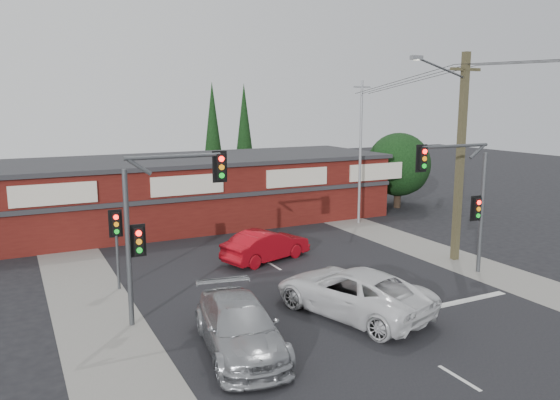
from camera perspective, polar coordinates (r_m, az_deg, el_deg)
name	(u,v)px	position (r m, az deg, el deg)	size (l,w,h in m)	color
ground	(343,308)	(21.21, 6.65, -11.17)	(120.00, 120.00, 0.00)	black
road_strip	(284,272)	(25.28, 0.38, -7.51)	(14.00, 70.00, 0.01)	black
verge_left	(90,302)	(22.92, -19.22, -10.00)	(3.00, 70.00, 0.02)	gray
verge_right	(427,250)	(29.96, 15.08, -5.02)	(3.00, 70.00, 0.02)	gray
stop_line	(442,306)	(22.17, 16.55, -10.53)	(6.50, 0.35, 0.01)	silver
white_suv	(352,291)	(20.47, 7.54, -9.44)	(2.83, 6.13, 1.70)	silver
silver_suv	(240,327)	(17.51, -4.23, -13.06)	(2.24, 5.51, 1.60)	#9C9EA1
red_sedan	(266,245)	(26.86, -1.46, -4.76)	(1.62, 4.64, 1.53)	#A60A14
lane_dashes	(316,291)	(22.85, 3.76, -9.48)	(0.12, 41.75, 0.01)	silver
shop_building	(185,190)	(35.32, -9.94, 1.00)	(27.30, 8.40, 4.22)	#4B120F
tree_cluster	(397,168)	(41.20, 12.09, 3.31)	(5.90, 5.10, 5.50)	#2D2116
conifer_near	(213,131)	(43.00, -7.04, 7.20)	(1.80, 1.80, 9.25)	#2D2116
conifer_far	(244,129)	(46.14, -3.75, 7.46)	(1.80, 1.80, 9.25)	#2D2116
traffic_mast_left	(158,213)	(19.37, -12.63, -1.29)	(3.77, 0.27, 5.97)	#47494C
traffic_mast_right	(465,189)	(25.21, 18.72, 1.10)	(3.96, 0.27, 5.97)	#47494C
pedestal_signal	(116,233)	(23.37, -16.74, -3.33)	(0.55, 0.27, 3.38)	#47494C
utility_pole	(459,151)	(27.49, 18.18, 4.90)	(4.38, 0.59, 10.00)	#4D462B
steel_pole	(360,150)	(34.87, 8.40, 5.19)	(1.20, 0.16, 9.00)	gray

